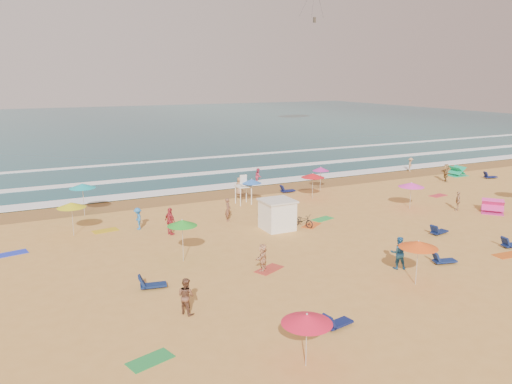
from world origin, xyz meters
name	(u,v)px	position (x,y,z in m)	size (l,w,h in m)	color
ground	(319,227)	(0.00, 0.00, 0.00)	(220.00, 220.00, 0.00)	gold
ocean	(106,125)	(0.00, 84.00, 0.00)	(220.00, 140.00, 0.18)	#0C4756
wet_sand	(245,191)	(0.00, 12.50, 0.01)	(220.00, 220.00, 0.00)	olive
surf_foam	(210,174)	(0.00, 21.32, 0.10)	(200.00, 18.70, 0.05)	white
cabana	(277,215)	(-2.94, 0.83, 1.00)	(2.00, 2.00, 2.00)	white
cabana_roof	(277,201)	(-2.94, 0.83, 2.06)	(2.20, 2.20, 0.12)	silver
bicycle	(303,220)	(-1.04, 0.53, 0.46)	(0.62, 1.77, 0.93)	black
lifeguard_stand	(243,192)	(-2.11, 8.24, 1.05)	(1.20, 1.20, 2.10)	white
beach_umbrellas	(315,199)	(-0.51, -0.12, 2.11)	(63.43, 26.86, 0.80)	red
loungers	(424,225)	(6.65, -3.36, 0.17)	(42.27, 23.64, 0.34)	#0F204E
towels	(302,252)	(-3.84, -3.96, 0.01)	(36.34, 20.61, 0.03)	#AE1615
popup_tents	(472,185)	(19.08, 3.25, 0.60)	(11.63, 14.11, 1.20)	#D8308B
beachgoers	(264,211)	(-2.99, 2.81, 0.84)	(49.28, 25.54, 2.13)	brown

